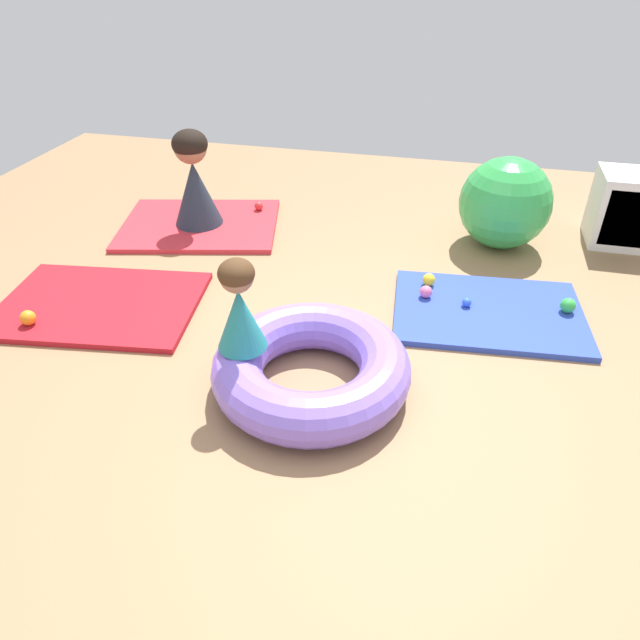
{
  "coord_description": "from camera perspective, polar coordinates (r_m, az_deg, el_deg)",
  "views": [
    {
      "loc": [
        0.47,
        -2.23,
        2.08
      ],
      "look_at": [
        -0.14,
        0.28,
        0.31
      ],
      "focal_mm": 32.32,
      "sensor_mm": 36.0,
      "label": 1
    }
  ],
  "objects": [
    {
      "name": "inflatable_cushion",
      "position": [
        3.08,
        -0.87,
        -4.77
      ],
      "size": [
        1.07,
        1.07,
        0.27
      ],
      "primitive_type": "torus",
      "color": "#8466E0",
      "rests_on": "ground"
    },
    {
      "name": "ground_plane",
      "position": [
        3.09,
        1.31,
        -8.07
      ],
      "size": [
        8.0,
        8.0,
        0.0
      ],
      "primitive_type": "plane",
      "color": "#93704C"
    },
    {
      "name": "child_in_teal",
      "position": [
        2.9,
        -8.0,
        1.38
      ],
      "size": [
        0.27,
        0.27,
        0.51
      ],
      "rotation": [
        0.0,
        0.0,
        4.76
      ],
      "color": "teal",
      "rests_on": "inflatable_cushion"
    },
    {
      "name": "storage_cube",
      "position": [
        5.09,
        27.85,
        9.63
      ],
      "size": [
        0.44,
        0.44,
        0.56
      ],
      "color": "silver",
      "rests_on": "ground"
    },
    {
      "name": "play_ball_pink",
      "position": [
        3.89,
        10.44,
        2.77
      ],
      "size": [
        0.08,
        0.08,
        0.08
      ],
      "primitive_type": "sphere",
      "color": "pink",
      "rests_on": "gym_mat_near_right"
    },
    {
      "name": "play_ball_red",
      "position": [
        5.13,
        -6.09,
        11.16
      ],
      "size": [
        0.07,
        0.07,
        0.07
      ],
      "primitive_type": "sphere",
      "color": "red",
      "rests_on": "gym_mat_center_rear"
    },
    {
      "name": "gym_mat_center_rear",
      "position": [
        4.99,
        -11.8,
        9.22
      ],
      "size": [
        1.46,
        1.25,
        0.04
      ],
      "primitive_type": "cube",
      "rotation": [
        0.0,
        0.0,
        0.23
      ],
      "color": "red",
      "rests_on": "ground"
    },
    {
      "name": "gym_mat_near_right",
      "position": [
        3.89,
        16.3,
        0.77
      ],
      "size": [
        1.27,
        0.96,
        0.04
      ],
      "primitive_type": "cube",
      "rotation": [
        0.0,
        0.0,
        0.09
      ],
      "color": "#2D47B7",
      "rests_on": "ground"
    },
    {
      "name": "exercise_ball_large",
      "position": [
        4.68,
        17.86,
        10.95
      ],
      "size": [
        0.69,
        0.69,
        0.69
      ],
      "primitive_type": "sphere",
      "color": "green",
      "rests_on": "ground"
    },
    {
      "name": "play_ball_green",
      "position": [
        4.0,
        23.35,
        1.33
      ],
      "size": [
        0.1,
        0.1,
        0.1
      ],
      "primitive_type": "sphere",
      "color": "green",
      "rests_on": "gym_mat_near_right"
    },
    {
      "name": "gym_mat_front",
      "position": [
        4.08,
        -20.98,
        1.44
      ],
      "size": [
        1.4,
        1.07,
        0.04
      ],
      "primitive_type": "cube",
      "rotation": [
        0.0,
        0.0,
        0.13
      ],
      "color": "#B21923",
      "rests_on": "ground"
    },
    {
      "name": "play_ball_orange",
      "position": [
        3.99,
        -26.95,
        0.19
      ],
      "size": [
        0.1,
        0.1,
        0.1
      ],
      "primitive_type": "sphere",
      "color": "orange",
      "rests_on": "gym_mat_front"
    },
    {
      "name": "adult_seated",
      "position": [
        4.84,
        -12.35,
        13.44
      ],
      "size": [
        0.52,
        0.52,
        0.77
      ],
      "rotation": [
        0.0,
        0.0,
        5.12
      ],
      "color": "#232D3D",
      "rests_on": "gym_mat_center_rear"
    },
    {
      "name": "play_ball_yellow",
      "position": [
        4.03,
        10.72,
        3.95
      ],
      "size": [
        0.09,
        0.09,
        0.09
      ],
      "primitive_type": "sphere",
      "color": "yellow",
      "rests_on": "gym_mat_near_right"
    },
    {
      "name": "play_ball_blue",
      "position": [
        3.85,
        14.33,
        1.71
      ],
      "size": [
        0.06,
        0.06,
        0.06
      ],
      "primitive_type": "sphere",
      "color": "blue",
      "rests_on": "gym_mat_near_right"
    }
  ]
}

